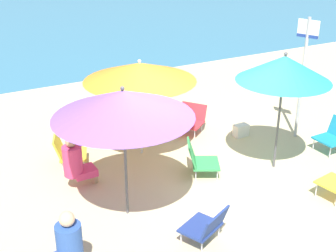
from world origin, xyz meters
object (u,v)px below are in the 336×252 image
object	(u,v)px
umbrella_purple	(123,104)
person_b	(76,162)
beach_chair_f	(335,135)
beach_chair_c	(199,159)
beach_chair_e	(207,226)
umbrella_teal	(284,69)
person_a	(78,127)
umbrella_orange	(140,72)
beach_chair_a	(67,151)
warning_sign	(304,65)
beach_bag	(241,130)
beach_chair_b	(191,119)
person_c	(66,246)

from	to	relation	value
umbrella_purple	person_b	bearing A→B (deg)	111.36
beach_chair_f	person_b	bearing A→B (deg)	-14.01
beach_chair_c	beach_chair_e	xyz separation A→B (m)	(-0.90, -1.62, -0.00)
umbrella_teal	beach_chair_e	xyz separation A→B (m)	(-2.20, -1.22, -1.50)
person_a	beach_chair_e	bearing A→B (deg)	-160.24
umbrella_orange	person_b	size ratio (longest dim) A/B	2.16
beach_chair_f	person_b	distance (m)	4.76
umbrella_purple	beach_chair_e	size ratio (longest dim) A/B	2.90
beach_chair_a	warning_sign	world-z (taller)	warning_sign
beach_chair_a	beach_chair_e	world-z (taller)	beach_chair_a
beach_chair_a	person_b	xyz separation A→B (m)	(-0.07, -0.79, 0.17)
beach_bag	beach_chair_a	bearing A→B (deg)	171.97
beach_chair_b	beach_chair_e	distance (m)	3.61
person_a	person_c	distance (m)	3.49
person_b	warning_sign	size ratio (longest dim) A/B	0.39
umbrella_orange	warning_sign	world-z (taller)	warning_sign
beach_chair_b	beach_chair_c	size ratio (longest dim) A/B	1.09
umbrella_teal	beach_chair_b	distance (m)	2.55
umbrella_teal	beach_chair_c	size ratio (longest dim) A/B	2.90
umbrella_purple	umbrella_orange	bearing A→B (deg)	58.50
umbrella_teal	warning_sign	world-z (taller)	warning_sign
beach_chair_b	person_b	bearing A→B (deg)	-16.32
umbrella_orange	beach_chair_c	distance (m)	1.82
umbrella_orange	beach_bag	distance (m)	2.55
umbrella_teal	person_a	bearing A→B (deg)	139.52
beach_chair_f	person_c	xyz separation A→B (m)	(-5.39, -0.87, 0.10)
person_b	beach_chair_b	bearing A→B (deg)	18.28
beach_chair_f	warning_sign	world-z (taller)	warning_sign
beach_chair_b	beach_bag	bearing A→B (deg)	102.67
person_c	person_b	bearing A→B (deg)	-117.80
beach_chair_f	beach_chair_a	bearing A→B (deg)	-23.26
person_b	person_c	world-z (taller)	person_b
beach_chair_c	beach_chair_e	bearing A→B (deg)	-91.45
umbrella_teal	warning_sign	xyz separation A→B (m)	(1.21, 0.78, -0.31)
umbrella_orange	beach_chair_e	size ratio (longest dim) A/B	2.91
beach_chair_a	umbrella_purple	bearing A→B (deg)	-60.04
beach_chair_a	beach_bag	distance (m)	3.46
umbrella_orange	umbrella_purple	distance (m)	1.95
beach_chair_e	beach_chair_c	bearing A→B (deg)	-53.61
umbrella_orange	umbrella_teal	xyz separation A→B (m)	(1.83, -1.58, 0.22)
beach_chair_a	beach_chair_f	size ratio (longest dim) A/B	1.13
umbrella_orange	beach_chair_f	distance (m)	3.82
beach_chair_e	person_a	world-z (taller)	person_a
warning_sign	beach_chair_e	bearing A→B (deg)	-171.93
umbrella_purple	beach_bag	bearing A→B (deg)	23.97
umbrella_teal	person_a	xyz separation A→B (m)	(-2.77, 2.37, -1.37)
beach_chair_e	person_c	world-z (taller)	person_c
person_a	beach_chair_a	bearing A→B (deg)	155.78
beach_chair_e	warning_sign	distance (m)	4.14
person_b	beach_bag	bearing A→B (deg)	3.40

